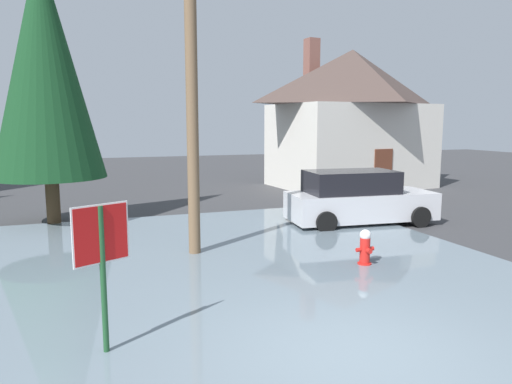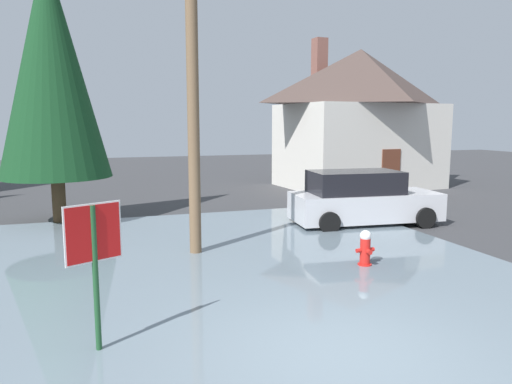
{
  "view_description": "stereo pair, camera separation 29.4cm",
  "coord_description": "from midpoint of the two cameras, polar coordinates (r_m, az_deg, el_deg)",
  "views": [
    {
      "loc": [
        -3.35,
        -5.41,
        3.19
      ],
      "look_at": [
        0.26,
        4.58,
        1.65
      ],
      "focal_mm": 33.6,
      "sensor_mm": 36.0,
      "label": 1
    },
    {
      "loc": [
        -3.07,
        -5.51,
        3.19
      ],
      "look_at": [
        0.26,
        4.58,
        1.65
      ],
      "focal_mm": 33.6,
      "sensor_mm": 36.0,
      "label": 2
    }
  ],
  "objects": [
    {
      "name": "pine_tree_short_left",
      "position": [
        16.17,
        -22.74,
        13.66
      ],
      "size": [
        3.32,
        3.32,
        8.3
      ],
      "color": "#4C3823",
      "rests_on": "ground"
    },
    {
      "name": "stop_sign_near",
      "position": [
        6.79,
        -17.53,
        -6.38
      ],
      "size": [
        0.73,
        0.37,
        2.13
      ],
      "color": "#1E4C28",
      "rests_on": "ground"
    },
    {
      "name": "fire_hydrant",
      "position": [
        10.9,
        13.64,
        -6.69
      ],
      "size": [
        0.43,
        0.37,
        0.86
      ],
      "color": "red",
      "rests_on": "ground"
    },
    {
      "name": "utility_pole",
      "position": [
        11.52,
        -6.9,
        18.01
      ],
      "size": [
        1.6,
        0.28,
        9.94
      ],
      "color": "brown",
      "rests_on": "ground"
    },
    {
      "name": "house",
      "position": [
        24.48,
        12.5,
        8.78
      ],
      "size": [
        8.16,
        6.13,
        7.24
      ],
      "color": "beige",
      "rests_on": "ground"
    },
    {
      "name": "flood_puddle",
      "position": [
        10.28,
        -1.61,
        -9.59
      ],
      "size": [
        12.09,
        13.34,
        0.08
      ],
      "primitive_type": "cube",
      "color": "slate",
      "rests_on": "ground"
    },
    {
      "name": "parked_car",
      "position": [
        15.37,
        13.07,
        -0.85
      ],
      "size": [
        4.72,
        2.35,
        1.7
      ],
      "color": "silver",
      "rests_on": "ground"
    },
    {
      "name": "ground_plane",
      "position": [
        7.12,
        11.45,
        -19.01
      ],
      "size": [
        80.0,
        80.0,
        0.1
      ],
      "primitive_type": "cube",
      "color": "#38383A"
    }
  ]
}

